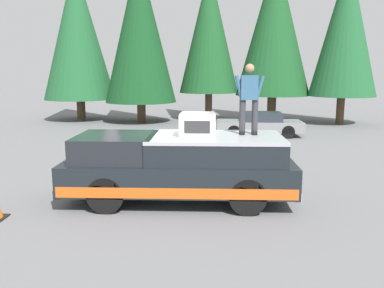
{
  "coord_description": "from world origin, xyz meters",
  "views": [
    {
      "loc": [
        -10.07,
        -1.28,
        3.21
      ],
      "look_at": [
        0.09,
        -0.89,
        1.35
      ],
      "focal_mm": 38.3,
      "sensor_mm": 36.0,
      "label": 1
    }
  ],
  "objects_px": {
    "person_on_truck_bed": "(249,97)",
    "parked_car_grey": "(260,124)",
    "compressor_unit": "(197,125)",
    "pickup_truck": "(179,167)"
  },
  "relations": [
    {
      "from": "person_on_truck_bed",
      "to": "pickup_truck",
      "type": "bearing_deg",
      "value": 98.12
    },
    {
      "from": "compressor_unit",
      "to": "parked_car_grey",
      "type": "relative_size",
      "value": 0.2
    },
    {
      "from": "person_on_truck_bed",
      "to": "parked_car_grey",
      "type": "relative_size",
      "value": 0.41
    },
    {
      "from": "person_on_truck_bed",
      "to": "parked_car_grey",
      "type": "xyz_separation_m",
      "value": [
        9.98,
        -1.53,
        -1.97
      ]
    },
    {
      "from": "parked_car_grey",
      "to": "compressor_unit",
      "type": "bearing_deg",
      "value": 165.0
    },
    {
      "from": "pickup_truck",
      "to": "parked_car_grey",
      "type": "height_order",
      "value": "pickup_truck"
    },
    {
      "from": "compressor_unit",
      "to": "pickup_truck",
      "type": "bearing_deg",
      "value": 77.79
    },
    {
      "from": "parked_car_grey",
      "to": "pickup_truck",
      "type": "bearing_deg",
      "value": 162.56
    },
    {
      "from": "person_on_truck_bed",
      "to": "parked_car_grey",
      "type": "bearing_deg",
      "value": -8.75
    },
    {
      "from": "pickup_truck",
      "to": "compressor_unit",
      "type": "distance_m",
      "value": 1.15
    }
  ]
}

